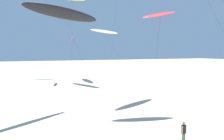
{
  "coord_description": "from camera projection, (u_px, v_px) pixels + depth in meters",
  "views": [
    {
      "loc": [
        -7.11,
        3.52,
        5.91
      ],
      "look_at": [
        1.56,
        22.85,
        4.11
      ],
      "focal_mm": 34.02,
      "sensor_mm": 36.0,
      "label": 1
    }
  ],
  "objects": [
    {
      "name": "flying_kite_5",
      "position": [
        66.0,
        14.0,
        19.08
      ],
      "size": [
        7.93,
        8.21,
        10.04
      ],
      "color": "black",
      "rests_on": "ground"
    },
    {
      "name": "flying_kite_8",
      "position": [
        72.0,
        38.0,
        40.19
      ],
      "size": [
        4.24,
        8.83,
        9.28
      ],
      "color": "purple",
      "rests_on": "ground"
    },
    {
      "name": "flying_kite_9",
      "position": [
        160.0,
        15.0,
        25.74
      ],
      "size": [
        7.52,
        5.44,
        11.58
      ],
      "color": "red",
      "rests_on": "ground"
    },
    {
      "name": "flying_kite_10",
      "position": [
        103.0,
        31.0,
        39.06
      ],
      "size": [
        5.56,
        11.3,
        10.73
      ],
      "color": "white",
      "rests_on": "ground"
    },
    {
      "name": "person_foreground_walker",
      "position": [
        184.0,
        133.0,
        13.07
      ],
      "size": [
        0.48,
        0.3,
        1.67
      ],
      "color": "#338E56",
      "rests_on": "ground"
    }
  ]
}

